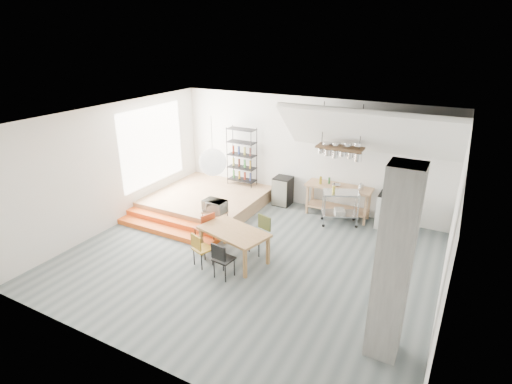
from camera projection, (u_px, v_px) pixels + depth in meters
The scene contains 26 objects.
floor at pixel (249, 258), 9.19m from camera, with size 8.00×8.00×0.00m, color #545F61.
wall_back at pixel (307, 153), 11.46m from camera, with size 8.00×0.04×3.20m, color silver.
wall_left at pixel (113, 167), 10.33m from camera, with size 0.04×7.00×3.20m, color silver.
wall_right at pixel (452, 235), 6.85m from camera, with size 0.04×7.00×3.20m, color silver.
ceiling at pixel (248, 120), 8.00m from camera, with size 8.00×7.00×0.02m, color white.
slope_ceiling at pixel (369, 132), 9.83m from camera, with size 4.40×1.80×0.15m, color white.
window_pane at pixel (153, 146), 11.48m from camera, with size 0.02×2.50×2.20m, color white.
platform at pixel (208, 200), 11.84m from camera, with size 3.00×3.00×0.40m, color #A67853.
step_lower at pixel (165, 231), 10.29m from camera, with size 3.00×0.35×0.13m, color orange.
step_upper at pixel (173, 223), 10.55m from camera, with size 3.00×0.35×0.27m, color orange.
concrete_column at pixel (393, 266), 5.93m from camera, with size 0.50×0.50×3.20m, color slate.
kitchen_counter at pixel (338, 196), 11.06m from camera, with size 1.80×0.60×0.91m.
stove at pixel (389, 210), 10.51m from camera, with size 0.60×0.60×1.18m.
pot_rack at pixel (341, 151), 10.36m from camera, with size 1.20×0.50×1.43m.
wire_shelving at pixel (242, 156), 12.19m from camera, with size 0.88×0.38×1.80m.
microwave_shelf at pixel (215, 212), 10.21m from camera, with size 0.60×0.40×0.16m.
paper_lantern at pixel (213, 162), 8.70m from camera, with size 0.60×0.60×0.60m, color white.
dining_table at pixel (234, 234), 8.90m from camera, with size 1.72×1.23×0.74m.
chair_mustard at pixel (200, 247), 8.70m from camera, with size 0.47×0.47×0.80m.
chair_black at pixel (222, 258), 8.26m from camera, with size 0.42×0.42×0.83m.
chair_olive at pixel (261, 231), 9.30m from camera, with size 0.51×0.51×0.88m.
chair_red at pixel (206, 226), 9.53m from camera, with size 0.52×0.52×0.88m.
rolling_cart at pixel (340, 203), 10.61m from camera, with size 1.06×0.85×0.93m.
mini_fridge at pixel (283, 191), 11.91m from camera, with size 0.50×0.50×0.86m, color black.
microwave at pixel (215, 206), 10.14m from camera, with size 0.57×0.39×0.32m, color beige.
bowl at pixel (336, 185), 10.93m from camera, with size 0.24×0.24×0.06m, color silver.
Camera 1 is at (3.88, -6.95, 4.83)m, focal length 28.00 mm.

